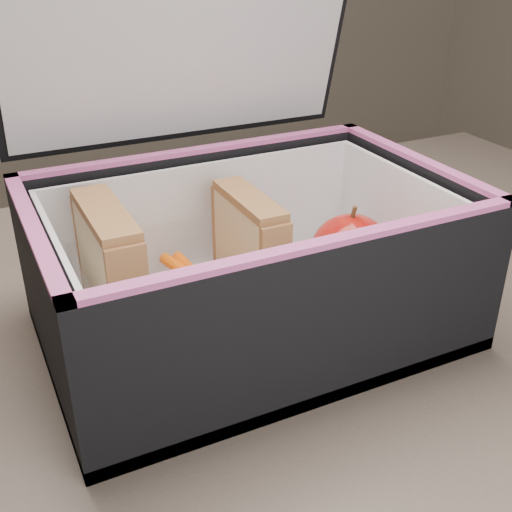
{
  "coord_description": "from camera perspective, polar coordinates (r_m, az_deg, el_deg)",
  "views": [
    {
      "loc": [
        -0.17,
        -0.39,
        1.06
      ],
      "look_at": [
        0.03,
        0.04,
        0.81
      ],
      "focal_mm": 45.0,
      "sensor_mm": 36.0,
      "label": 1
    }
  ],
  "objects": [
    {
      "name": "carrot_sticks",
      "position": [
        0.53,
        -5.76,
        -4.38
      ],
      "size": [
        0.05,
        0.13,
        0.03
      ],
      "color": "#FF5700",
      "rests_on": "plastic_tub"
    },
    {
      "name": "kitchen_table",
      "position": [
        0.58,
        -1.48,
        -15.84
      ],
      "size": [
        1.2,
        0.8,
        0.75
      ],
      "color": "brown",
      "rests_on": "ground"
    },
    {
      "name": "paper_napkin",
      "position": [
        0.59,
        8.36,
        -2.51
      ],
      "size": [
        0.1,
        0.1,
        0.01
      ],
      "primitive_type": "cube",
      "rotation": [
        0.0,
        0.0,
        0.3
      ],
      "color": "white",
      "rests_on": "lunch_bag"
    },
    {
      "name": "plastic_tub",
      "position": [
        0.52,
        -6.31,
        -2.88
      ],
      "size": [
        0.16,
        0.12,
        0.07
      ],
      "primitive_type": null,
      "color": "white",
      "rests_on": "lunch_bag"
    },
    {
      "name": "sandwich_left",
      "position": [
        0.5,
        -12.69,
        -1.82
      ],
      "size": [
        0.03,
        0.1,
        0.11
      ],
      "color": "#D5BB84",
      "rests_on": "plastic_tub"
    },
    {
      "name": "lunch_bag",
      "position": [
        0.52,
        -0.73,
        0.34
      ],
      "size": [
        0.33,
        0.28,
        0.33
      ],
      "color": "black",
      "rests_on": "kitchen_table"
    },
    {
      "name": "red_apple",
      "position": [
        0.57,
        8.42,
        0.46
      ],
      "size": [
        0.09,
        0.09,
        0.07
      ],
      "rotation": [
        0.0,
        0.0,
        0.4
      ],
      "color": "#870005",
      "rests_on": "paper_napkin"
    },
    {
      "name": "sandwich_right",
      "position": [
        0.53,
        -0.59,
        0.33
      ],
      "size": [
        0.03,
        0.09,
        0.1
      ],
      "color": "#D5BB84",
      "rests_on": "plastic_tub"
    }
  ]
}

